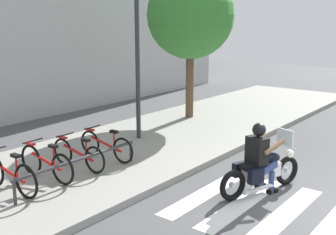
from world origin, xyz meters
TOP-DOWN VIEW (x-y plane):
  - sidewalk at (0.00, 5.38)m, footprint 24.00×4.40m
  - crosswalk_stripe_2 at (-0.66, 0.00)m, footprint 2.80×0.40m
  - crosswalk_stripe_3 at (-0.66, 0.80)m, footprint 2.80×0.40m
  - crosswalk_stripe_4 at (-0.66, 1.60)m, footprint 2.80×0.40m
  - crosswalk_stripe_5 at (-0.66, 2.40)m, footprint 2.80×0.40m
  - motorcycle at (0.01, 1.58)m, footprint 2.00×0.93m
  - rider at (-0.06, 1.61)m, footprint 0.74×0.67m
  - bicycle_0 at (-3.25, 5.14)m, footprint 0.48×1.69m
  - bicycle_1 at (-2.42, 5.14)m, footprint 0.48×1.64m
  - bicycle_2 at (-1.59, 5.14)m, footprint 0.48×1.62m
  - bicycle_3 at (-0.77, 5.14)m, footprint 0.48×1.66m
  - bike_rack at (-2.01, 4.58)m, footprint 3.08×0.07m
  - street_lamp at (1.09, 5.78)m, footprint 0.28×0.28m
  - tree_near_rack at (4.09, 6.18)m, footprint 2.81×2.81m

SIDE VIEW (x-z plane):
  - crosswalk_stripe_2 at x=-0.66m, z-range 0.00..0.01m
  - crosswalk_stripe_3 at x=-0.66m, z-range 0.00..0.01m
  - crosswalk_stripe_4 at x=-0.66m, z-range 0.00..0.01m
  - crosswalk_stripe_5 at x=-0.66m, z-range 0.00..0.01m
  - sidewalk at x=0.00m, z-range 0.00..0.15m
  - motorcycle at x=0.01m, z-range -0.15..1.05m
  - bicycle_2 at x=-1.59m, z-range 0.12..0.85m
  - bicycle_3 at x=-0.77m, z-range 0.12..0.85m
  - bicycle_1 at x=-2.42m, z-range 0.12..0.90m
  - bicycle_0 at x=-3.25m, z-range 0.11..0.92m
  - bike_rack at x=-2.01m, z-range 0.32..0.80m
  - rider at x=-0.06m, z-range 0.10..1.53m
  - street_lamp at x=1.09m, z-range 0.45..4.71m
  - tree_near_rack at x=4.09m, z-range 1.03..5.93m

